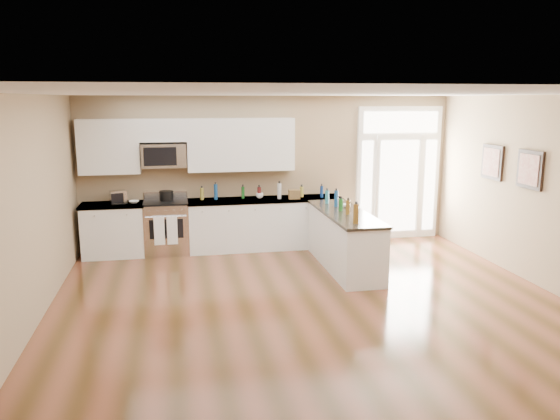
{
  "coord_description": "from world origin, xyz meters",
  "views": [
    {
      "loc": [
        -1.77,
        -6.07,
        2.74
      ],
      "look_at": [
        -0.2,
        2.0,
        1.06
      ],
      "focal_mm": 35.0,
      "sensor_mm": 36.0,
      "label": 1
    }
  ],
  "objects_px": {
    "kitchen_range": "(167,227)",
    "toaster_oven": "(118,197)",
    "stockpot": "(166,195)",
    "peninsula_cabinet": "(344,242)"
  },
  "relations": [
    {
      "from": "kitchen_range",
      "to": "toaster_oven",
      "type": "distance_m",
      "value": 0.99
    },
    {
      "from": "peninsula_cabinet",
      "to": "stockpot",
      "type": "distance_m",
      "value": 3.31
    },
    {
      "from": "peninsula_cabinet",
      "to": "kitchen_range",
      "type": "height_order",
      "value": "kitchen_range"
    },
    {
      "from": "peninsula_cabinet",
      "to": "kitchen_range",
      "type": "xyz_separation_m",
      "value": [
        -2.88,
        1.45,
        0.04
      ]
    },
    {
      "from": "stockpot",
      "to": "kitchen_range",
      "type": "bearing_deg",
      "value": -100.22
    },
    {
      "from": "toaster_oven",
      "to": "kitchen_range",
      "type": "bearing_deg",
      "value": -18.42
    },
    {
      "from": "kitchen_range",
      "to": "toaster_oven",
      "type": "height_order",
      "value": "toaster_oven"
    },
    {
      "from": "toaster_oven",
      "to": "peninsula_cabinet",
      "type": "bearing_deg",
      "value": -39.28
    },
    {
      "from": "stockpot",
      "to": "toaster_oven",
      "type": "bearing_deg",
      "value": -173.85
    },
    {
      "from": "peninsula_cabinet",
      "to": "kitchen_range",
      "type": "distance_m",
      "value": 3.22
    }
  ]
}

